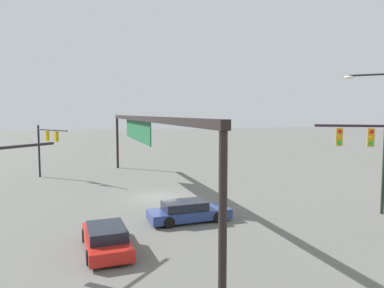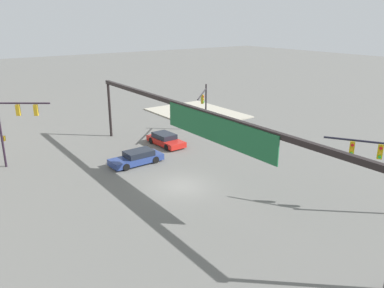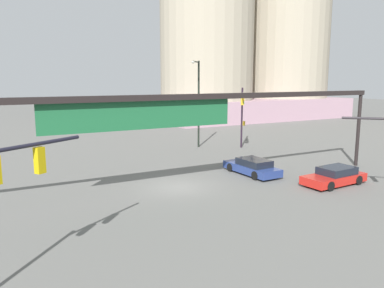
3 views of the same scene
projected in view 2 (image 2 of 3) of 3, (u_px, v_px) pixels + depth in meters
The scene contains 9 objects.
ground_plane at pixel (181, 187), 30.30m from camera, with size 230.55×230.55×0.00m, color #60605C.
sidewalk_corner at pixel (197, 113), 53.46m from camera, with size 12.60×9.60×0.15m, color #A9A493.
traffic_signal_near_corner at pixel (382, 159), 25.44m from camera, with size 4.62×2.97×5.21m.
traffic_signal_opposite_side at pixel (14, 121), 33.05m from camera, with size 3.09×3.80×6.22m.
traffic_signal_cross_street at pixel (204, 102), 42.86m from camera, with size 4.71×4.67×5.39m.
overhead_sign_gantry at pixel (200, 120), 28.75m from camera, with size 32.05×0.43×6.18m.
sedan_car_approaching at pixel (165, 140), 40.02m from camera, with size 4.69×2.13×1.21m.
sedan_car_waiting_far at pixel (137, 158), 34.85m from camera, with size 2.08×4.87×1.21m.
fire_hydrant_on_curb at pixel (188, 110), 53.39m from camera, with size 0.33×0.22×0.71m.
Camera 2 is at (-23.12, 15.42, 12.54)m, focal length 36.34 mm.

